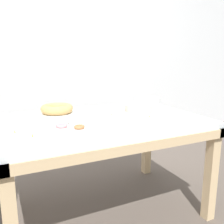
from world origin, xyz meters
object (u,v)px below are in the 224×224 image
at_px(cake_chocolate_round, 139,109).
at_px(tealight_centre, 96,110).
at_px(tealight_right_edge, 15,134).
at_px(pastry_platter, 74,126).
at_px(cake_golden_bundt, 57,110).
at_px(tealight_near_front, 111,116).
at_px(plate_stack, 148,102).
at_px(tealight_near_cakes, 33,138).
at_px(tealight_left_edge, 150,118).

distance_m(cake_chocolate_round, tealight_centre, 0.35).
bearing_deg(tealight_right_edge, pastry_platter, 2.91).
height_order(cake_golden_bundt, tealight_near_front, cake_golden_bundt).
distance_m(cake_golden_bundt, pastry_platter, 0.42).
bearing_deg(plate_stack, tealight_near_front, -153.70).
height_order(pastry_platter, plate_stack, plate_stack).
bearing_deg(tealight_near_cakes, tealight_left_edge, 7.89).
xyz_separation_m(tealight_right_edge, tealight_near_cakes, (0.08, -0.12, 0.00)).
distance_m(plate_stack, tealight_centre, 0.50).
bearing_deg(tealight_right_edge, tealight_near_front, 14.31).
bearing_deg(tealight_near_cakes, cake_chocolate_round, 20.86).
height_order(pastry_platter, tealight_near_front, tealight_near_front).
xyz_separation_m(plate_stack, tealight_centre, (-0.50, 0.01, -0.03)).
height_order(plate_stack, tealight_near_cakes, plate_stack).
bearing_deg(plate_stack, pastry_platter, -154.20).
relative_size(cake_chocolate_round, tealight_centre, 7.68).
bearing_deg(pastry_platter, tealight_near_cakes, -152.74).
bearing_deg(cake_golden_bundt, plate_stack, -1.81).
bearing_deg(tealight_right_edge, tealight_near_cakes, -56.57).
bearing_deg(cake_chocolate_round, tealight_near_front, -172.73).
xyz_separation_m(cake_chocolate_round, cake_golden_bundt, (-0.60, 0.23, 0.00)).
bearing_deg(plate_stack, tealight_left_edge, -121.35).
relative_size(plate_stack, tealight_near_cakes, 5.25).
bearing_deg(tealight_near_front, tealight_left_edge, -39.59).
xyz_separation_m(tealight_near_front, tealight_left_edge, (0.22, -0.18, 0.00)).
bearing_deg(cake_chocolate_round, tealight_near_cakes, -159.14).
xyz_separation_m(cake_golden_bundt, tealight_left_edge, (0.56, -0.44, -0.03)).
height_order(cake_golden_bundt, tealight_centre, cake_golden_bundt).
bearing_deg(cake_golden_bundt, cake_chocolate_round, -20.62).
distance_m(plate_stack, tealight_left_edge, 0.48).
bearing_deg(tealight_left_edge, tealight_centre, 120.02).
relative_size(plate_stack, tealight_left_edge, 5.25).
bearing_deg(tealight_centre, tealight_near_front, -84.03).
distance_m(cake_golden_bundt, tealight_right_edge, 0.55).
relative_size(pastry_platter, tealight_left_edge, 8.20).
distance_m(plate_stack, tealight_near_cakes, 1.20).
height_order(plate_stack, tealight_near_front, plate_stack).
bearing_deg(tealight_right_edge, plate_stack, 19.43).
xyz_separation_m(cake_golden_bundt, tealight_right_edge, (-0.34, -0.43, -0.03)).
distance_m(cake_chocolate_round, tealight_near_cakes, 0.92).
distance_m(plate_stack, tealight_right_edge, 1.22).
bearing_deg(tealight_near_front, pastry_platter, -154.92).
bearing_deg(cake_golden_bundt, tealight_left_edge, -38.05).
height_order(cake_golden_bundt, pastry_platter, cake_golden_bundt).
xyz_separation_m(tealight_near_front, tealight_near_cakes, (-0.60, -0.29, 0.00)).
height_order(cake_golden_bundt, plate_stack, same).
distance_m(tealight_centre, tealight_left_edge, 0.49).
bearing_deg(cake_chocolate_round, pastry_platter, -162.25).
relative_size(tealight_near_front, tealight_left_edge, 1.00).
distance_m(tealight_right_edge, tealight_near_front, 0.70).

